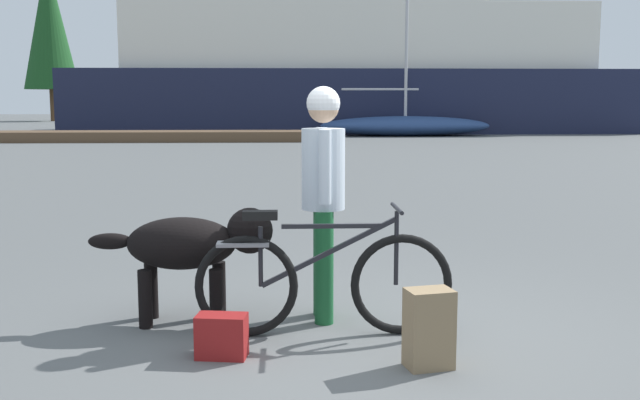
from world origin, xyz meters
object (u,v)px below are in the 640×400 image
backpack (429,329)px  sailboat_moored (405,125)px  bicycle (322,281)px  dog (194,245)px  ferry_boat (357,72)px  person_cyclist (323,180)px  handbag_pannier (222,336)px

backpack → sailboat_moored: (4.62, 29.04, 0.24)m
bicycle → dog: (-0.93, 0.36, 0.19)m
dog → ferry_boat: ferry_boat is taller
person_cyclist → backpack: person_cyclist is taller
dog → backpack: size_ratio=2.73×
backpack → sailboat_moored: 29.40m
ferry_boat → bicycle: bearing=-96.1°
backpack → handbag_pannier: backpack is taller
backpack → bicycle: bearing=133.6°
person_cyclist → ferry_boat: bearing=83.9°
sailboat_moored → dog: bearing=-102.4°
bicycle → backpack: bicycle is taller
dog → ferry_boat: size_ratio=0.05×
bicycle → dog: bicycle is taller
ferry_boat → person_cyclist: bearing=-96.1°
bicycle → dog: bearing=158.8°
backpack → handbag_pannier: size_ratio=1.54×
person_cyclist → sailboat_moored: (5.22, 27.99, -0.56)m
backpack → ferry_boat: (2.96, 34.41, 2.80)m
backpack → ferry_boat: bearing=85.1°
backpack → sailboat_moored: sailboat_moored is taller
bicycle → dog: size_ratio=1.34×
bicycle → sailboat_moored: size_ratio=0.22×
dog → handbag_pannier: size_ratio=4.22×
dog → ferry_boat: (4.52, 33.39, 2.46)m
ferry_boat → sailboat_moored: ferry_boat is taller
person_cyclist → ferry_boat: size_ratio=0.06×
bicycle → ferry_boat: bearing=83.9°
bicycle → sailboat_moored: sailboat_moored is taller
backpack → handbag_pannier: bearing=169.5°
person_cyclist → bicycle: bearing=-94.0°
handbag_pannier → sailboat_moored: 29.40m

